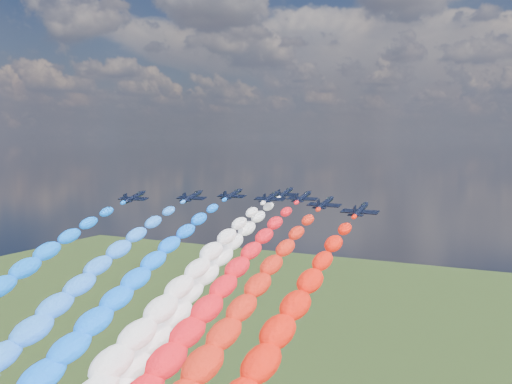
% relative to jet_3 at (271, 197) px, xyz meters
% --- Properties ---
extents(jet_0, '(9.24, 12.28, 4.93)m').
position_rel_jet_3_xyz_m(jet_0, '(-34.16, -16.08, 0.00)').
color(jet_0, black).
extents(jet_1, '(8.78, 11.96, 4.93)m').
position_rel_jet_3_xyz_m(jet_1, '(-20.78, -7.31, 0.00)').
color(jet_1, black).
extents(trail_1, '(6.87, 95.52, 43.57)m').
position_rel_jet_3_xyz_m(trail_1, '(-20.78, -56.43, -19.38)').
color(trail_1, '#2675EF').
extents(jet_2, '(9.17, 12.24, 4.93)m').
position_rel_jet_3_xyz_m(jet_2, '(-13.37, 2.63, 0.00)').
color(jet_2, black).
extents(trail_2, '(6.87, 95.52, 43.57)m').
position_rel_jet_3_xyz_m(trail_2, '(-13.37, -46.49, -19.38)').
color(trail_2, '#0A64FF').
extents(jet_3, '(8.91, 12.05, 4.93)m').
position_rel_jet_3_xyz_m(jet_3, '(0.00, 0.00, 0.00)').
color(jet_3, black).
extents(trail_3, '(6.87, 95.52, 43.57)m').
position_rel_jet_3_xyz_m(trail_3, '(0.00, -49.12, -19.38)').
color(trail_3, white).
extents(jet_4, '(9.02, 12.13, 4.93)m').
position_rel_jet_3_xyz_m(jet_4, '(-1.57, 13.62, 0.00)').
color(jet_4, black).
extents(trail_4, '(6.87, 95.52, 43.57)m').
position_rel_jet_3_xyz_m(trail_4, '(-1.57, -35.50, -19.38)').
color(trail_4, white).
extents(jet_5, '(9.09, 12.18, 4.93)m').
position_rel_jet_3_xyz_m(jet_5, '(7.73, 4.72, 0.00)').
color(jet_5, black).
extents(trail_5, '(6.87, 95.52, 43.57)m').
position_rel_jet_3_xyz_m(trail_5, '(7.73, -44.40, -19.38)').
color(trail_5, red).
extents(jet_6, '(9.30, 12.32, 4.93)m').
position_rel_jet_3_xyz_m(jet_6, '(18.42, -7.29, 0.00)').
color(jet_6, black).
extents(trail_6, '(6.87, 95.52, 43.57)m').
position_rel_jet_3_xyz_m(trail_6, '(18.42, -56.41, -19.38)').
color(trail_6, red).
extents(jet_7, '(8.87, 12.02, 4.93)m').
position_rel_jet_3_xyz_m(jet_7, '(30.32, -16.57, 0.00)').
color(jet_7, black).
extents(trail_7, '(6.87, 95.52, 43.57)m').
position_rel_jet_3_xyz_m(trail_7, '(30.32, -65.69, -19.38)').
color(trail_7, red).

